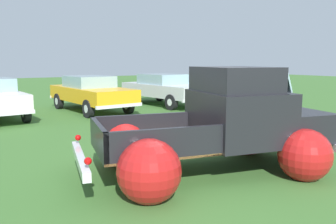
{
  "coord_description": "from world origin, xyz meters",
  "views": [
    {
      "loc": [
        -3.8,
        -4.86,
        2.02
      ],
      "look_at": [
        0.0,
        1.32,
        0.95
      ],
      "focal_mm": 36.86,
      "sensor_mm": 36.0,
      "label": 1
    }
  ],
  "objects": [
    {
      "name": "ground_plane",
      "position": [
        0.0,
        0.0,
        0.0
      ],
      "size": [
        80.0,
        80.0,
        0.0
      ],
      "primitive_type": "plane",
      "color": "#3D6B2D"
    },
    {
      "name": "vintage_pickup_truck",
      "position": [
        0.38,
        -0.08,
        0.76
      ],
      "size": [
        4.91,
        3.49,
        1.96
      ],
      "rotation": [
        0.0,
        0.0,
        -0.21
      ],
      "color": "black",
      "rests_on": "ground"
    },
    {
      "name": "show_car_2",
      "position": [
        0.85,
        8.69,
        0.78
      ],
      "size": [
        2.31,
        4.84,
        1.43
      ],
      "rotation": [
        0.0,
        0.0,
        -1.47
      ],
      "color": "black",
      "rests_on": "ground"
    },
    {
      "name": "show_car_3",
      "position": [
        4.42,
        8.83,
        0.79
      ],
      "size": [
        2.45,
        4.88,
        1.43
      ],
      "rotation": [
        0.0,
        0.0,
        -1.44
      ],
      "color": "black",
      "rests_on": "ground"
    },
    {
      "name": "spectator_0",
      "position": [
        5.45,
        5.09,
        0.91
      ],
      "size": [
        0.48,
        0.48,
        1.6
      ],
      "rotation": [
        0.0,
        0.0,
        4.05
      ],
      "color": "#4C4742",
      "rests_on": "ground"
    },
    {
      "name": "lane_cone_0",
      "position": [
        0.18,
        2.3,
        0.31
      ],
      "size": [
        0.36,
        0.36,
        0.63
      ],
      "color": "black",
      "rests_on": "ground"
    }
  ]
}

